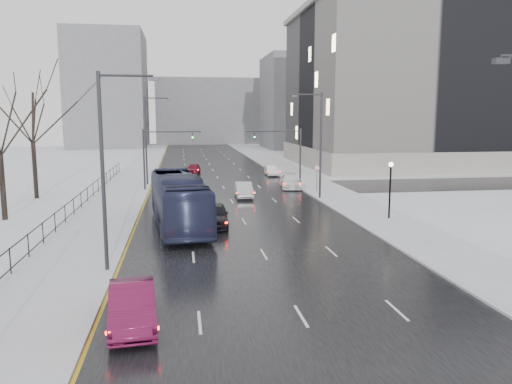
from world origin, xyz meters
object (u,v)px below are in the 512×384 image
sedan_left_near (132,305)px  mast_signal_right (291,150)px  streetlight_l_near (107,162)px  sedan_right_far (290,181)px  tree_park_d (5,221)px  streetlight_l_far (148,136)px  no_uturn_sign (317,171)px  streetlight_r_mid (318,140)px  sedan_right_near (244,190)px  bus (179,201)px  sedan_center_far (194,169)px  lamppost_r_mid (390,182)px  sedan_right_distant (271,171)px  sedan_center_near (214,215)px  tree_park_e (37,199)px  mast_signal_left (154,152)px

sedan_left_near → mast_signal_right: bearing=62.9°
streetlight_l_near → sedan_right_far: bearing=60.8°
tree_park_d → streetlight_l_far: bearing=61.8°
mast_signal_right → no_uturn_sign: size_ratio=2.41×
streetlight_r_mid → mast_signal_right: streetlight_r_mid is taller
streetlight_l_near → sedan_right_near: bearing=66.6°
sedan_right_near → streetlight_l_far: bearing=135.7°
streetlight_l_near → bus: streetlight_l_near is taller
no_uturn_sign → sedan_center_far: (-12.10, 18.61, -1.56)m
lamppost_r_mid → sedan_center_far: (-13.90, 32.61, -2.20)m
sedan_right_near → sedan_right_distant: bearing=73.0°
mast_signal_right → sedan_right_near: mast_signal_right is taller
streetlight_l_near → sedan_center_far: size_ratio=2.43×
tree_park_d → sedan_left_near: size_ratio=2.61×
lamppost_r_mid → sedan_right_distant: bearing=97.5°
mast_signal_right → sedan_right_far: bearing=-104.0°
tree_park_d → sedan_center_far: bearing=62.5°
tree_park_d → sedan_right_far: bearing=28.4°
streetlight_r_mid → sedan_center_near: streetlight_r_mid is taller
lamppost_r_mid → tree_park_e: bearing=154.4°
streetlight_l_near → sedan_left_near: bearing=-76.4°
tree_park_d → sedan_center_near: tree_park_d is taller
streetlight_l_far → sedan_center_near: streetlight_l_far is taller
bus → streetlight_l_far: bearing=92.7°
tree_park_d → streetlight_r_mid: (25.97, 6.00, 5.62)m
bus → sedan_center_far: (1.90, 32.49, -1.16)m
bus → lamppost_r_mid: bearing=-6.5°
streetlight_r_mid → sedan_right_near: streetlight_r_mid is taller
mast_signal_left → sedan_right_distant: bearing=37.2°
streetlight_r_mid → mast_signal_left: size_ratio=1.54×
mast_signal_left → no_uturn_sign: mast_signal_left is taller
streetlight_l_near → sedan_right_far: streetlight_l_near is taller
bus → sedan_right_far: size_ratio=2.60×
sedan_left_near → sedan_center_far: (3.61, 49.51, -0.09)m
streetlight_l_near → mast_signal_left: (0.84, 28.00, -1.51)m
streetlight_r_mid → sedan_right_distant: size_ratio=2.48×
sedan_right_distant → sedan_center_near: bearing=-106.6°
tree_park_d → lamppost_r_mid: 29.23m
sedan_center_near → sedan_right_far: bearing=65.5°
sedan_center_near → sedan_center_far: size_ratio=1.19×
no_uturn_sign → streetlight_l_far: bearing=155.3°
sedan_center_near → sedan_right_distant: size_ratio=1.21×
streetlight_l_far → tree_park_d: bearing=-118.2°
mast_signal_right → sedan_center_near: bearing=-117.7°
streetlight_r_mid → no_uturn_sign: 5.30m
sedan_right_distant → no_uturn_sign: bearing=-81.1°
lamppost_r_mid → bus: (-15.80, 0.12, -1.04)m
tree_park_d → streetlight_l_far: 21.17m
mast_signal_right → sedan_center_near: 20.94m
streetlight_l_far → sedan_right_distant: (15.37, 7.04, -4.92)m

